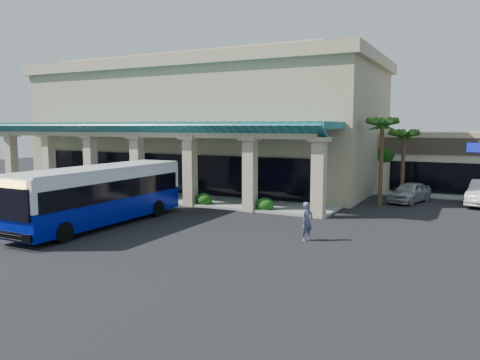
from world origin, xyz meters
The scene contains 10 objects.
ground centered at (0.00, 0.00, 0.00)m, with size 110.00×110.00×0.00m, color black.
main_building centered at (-8.00, 16.00, 5.67)m, with size 30.80×14.80×11.35m, color tan, non-canonical shape.
arcade centered at (-8.00, 6.80, 2.85)m, with size 30.00×6.20×5.70m, color #0F565D, non-canonical shape.
palm_0 centered at (8.50, 11.00, 3.30)m, with size 2.40×2.40×6.60m, color #214913, non-canonical shape.
palm_1 centered at (9.50, 14.00, 2.90)m, with size 2.40×2.40×5.80m, color #214913, non-canonical shape.
palm_2 centered at (-22.50, 6.50, 3.10)m, with size 2.40×2.40×6.20m, color #214913, non-canonical shape.
broadleaf_tree centered at (7.50, 19.00, 2.41)m, with size 2.60×2.60×4.81m, color #14450F, non-canonical shape.
transit_bus centered at (-3.86, -2.31, 1.61)m, with size 2.68×11.51×3.22m, color #020D8D, non-canonical shape.
pedestrian centered at (7.25, -0.49, 0.92)m, with size 0.67×0.44×1.83m, color #515272.
car_silver centered at (10.10, 13.40, 0.73)m, with size 1.73×4.31×1.47m, color #B1B1B1.
Camera 1 is at (14.28, -21.27, 5.39)m, focal length 35.00 mm.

